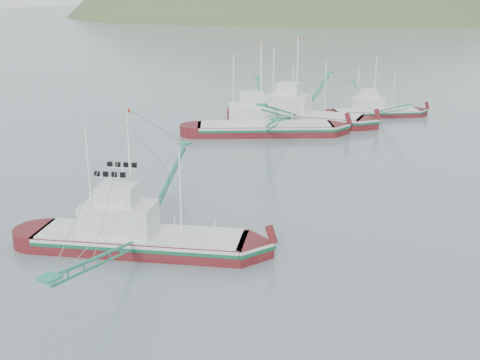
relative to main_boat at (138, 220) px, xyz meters
The scene contains 6 objects.
ground 4.00m from the main_boat, 32.27° to the left, with size 1200.00×1200.00×0.00m, color slate.
main_boat is the anchor object (origin of this frame).
bg_boat_left 34.92m from the main_boat, 106.17° to the left, with size 20.66×26.10×11.70m.
bg_boat_far 51.13m from the main_boat, 92.56° to the left, with size 16.68×18.42×8.59m.
bg_boat_extra 42.79m from the main_boat, 102.54° to the left, with size 16.44×28.68×11.70m.
headland_left 402.85m from the main_boat, 116.08° to the left, with size 448.00×308.00×210.00m, color #44572D.
Camera 1 is at (21.90, -29.15, 16.10)m, focal length 45.00 mm.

